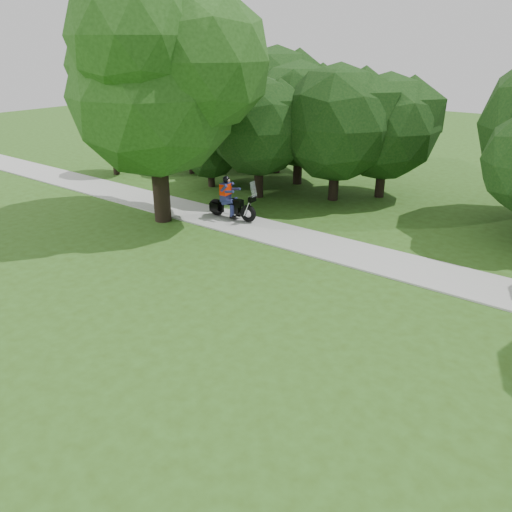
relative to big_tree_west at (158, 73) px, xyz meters
The scene contains 4 objects.
ground 13.82m from the big_tree_west, 33.03° to the right, with size 100.00×100.00×0.00m, color #305016.
walkway 12.05m from the big_tree_west, ahead, with size 60.00×2.20×0.06m, color #A9A9A4.
big_tree_west is the anchor object (origin of this frame).
touring_motorcycle 5.66m from the big_tree_west, 33.60° to the left, with size 2.32×0.78×1.77m.
Camera 1 is at (4.40, -6.80, 6.78)m, focal length 35.00 mm.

